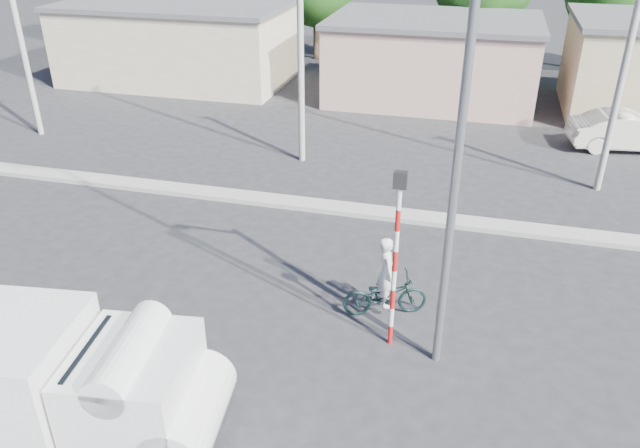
% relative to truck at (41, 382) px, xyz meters
% --- Properties ---
extents(ground_plane, '(120.00, 120.00, 0.00)m').
position_rel_truck_xyz_m(ground_plane, '(2.53, 3.10, -1.50)').
color(ground_plane, '#292A2C').
rests_on(ground_plane, ground).
extents(median, '(40.00, 0.80, 0.16)m').
position_rel_truck_xyz_m(median, '(2.53, 11.10, -1.42)').
color(median, '#99968E').
rests_on(median, ground).
extents(truck, '(6.81, 3.27, 2.71)m').
position_rel_truck_xyz_m(truck, '(0.00, 0.00, 0.00)').
color(truck, black).
rests_on(truck, ground).
extents(bicycle, '(2.23, 1.42, 1.11)m').
position_rel_truck_xyz_m(bicycle, '(5.40, 5.73, -0.95)').
color(bicycle, '#142A28').
rests_on(bicycle, ground).
extents(cyclist, '(0.66, 0.79, 1.86)m').
position_rel_truck_xyz_m(cyclist, '(5.40, 5.73, -0.57)').
color(cyclist, silver).
rests_on(cyclist, ground).
extents(car_cream, '(4.91, 2.38, 1.55)m').
position_rel_truck_xyz_m(car_cream, '(13.15, 19.66, -0.73)').
color(car_cream, silver).
rests_on(car_cream, ground).
extents(traffic_pole, '(0.28, 0.18, 4.36)m').
position_rel_truck_xyz_m(traffic_pole, '(5.73, 4.60, 1.09)').
color(traffic_pole, red).
rests_on(traffic_pole, ground).
extents(streetlight, '(2.34, 0.22, 9.00)m').
position_rel_truck_xyz_m(streetlight, '(6.66, 4.30, 3.46)').
color(streetlight, slate).
rests_on(streetlight, ground).
extents(building_row, '(37.80, 7.30, 4.44)m').
position_rel_truck_xyz_m(building_row, '(3.63, 25.10, 0.63)').
color(building_row, '#C7B496').
rests_on(building_row, ground).
extents(utility_poles, '(35.40, 0.24, 8.00)m').
position_rel_truck_xyz_m(utility_poles, '(5.78, 15.10, 2.57)').
color(utility_poles, '#99968E').
rests_on(utility_poles, ground).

